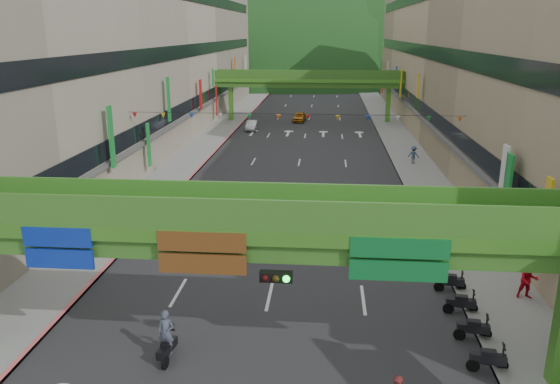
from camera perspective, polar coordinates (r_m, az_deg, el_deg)
road_slab at (r=62.98m, az=2.49°, el=5.20°), size 18.00×140.00×0.02m
sidewalk_left at (r=64.36m, az=-7.39°, el=5.38°), size 4.00×140.00×0.15m
sidewalk_right at (r=63.48m, az=12.50°, el=4.98°), size 4.00×140.00×0.15m
curb_left at (r=63.98m, az=-5.72°, el=5.39°), size 0.20×140.00×0.18m
curb_right at (r=63.25m, az=10.78°, el=5.05°), size 0.20×140.00×0.18m
building_row_left at (r=65.40m, az=-14.70°, el=13.46°), size 12.80×95.00×19.00m
building_row_right at (r=63.91m, az=20.27°, el=12.94°), size 12.80×95.00×19.00m
overpass_near at (r=18.59m, az=-0.45°, el=-6.05°), size 28.00×12.27×7.10m
overpass_far at (r=77.06m, az=3.03°, el=11.32°), size 28.00×2.20×7.10m
hill_left at (r=173.04m, az=-0.97°, el=12.41°), size 168.00×140.00×112.00m
hill_right at (r=193.41m, az=11.83°, el=12.51°), size 208.00×176.00×128.00m
bunting_string at (r=42.27m, az=1.40°, el=7.82°), size 26.00×0.36×0.47m
scooter_rider_near at (r=22.13m, az=-11.79°, el=-14.67°), size 0.70×1.60×2.13m
scooter_rider_far at (r=37.41m, az=-4.32°, el=-1.20°), size 0.83×1.60×1.97m
parked_scooter_row at (r=25.50m, az=18.94°, el=-12.07°), size 1.60×7.20×1.08m
car_silver at (r=70.81m, az=-2.95°, el=6.96°), size 1.34×3.78×1.24m
car_yellow at (r=77.60m, az=2.04°, el=7.85°), size 1.90×4.08×1.35m
pedestrian_red at (r=28.53m, az=24.49°, el=-8.63°), size 0.92×0.73×1.87m
pedestrian_blue at (r=53.63m, az=13.78°, el=3.64°), size 0.92×0.78×1.67m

